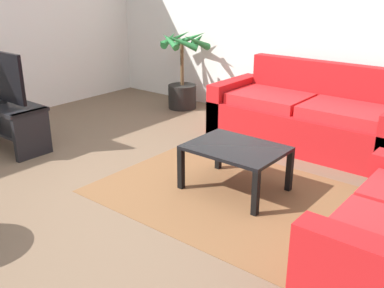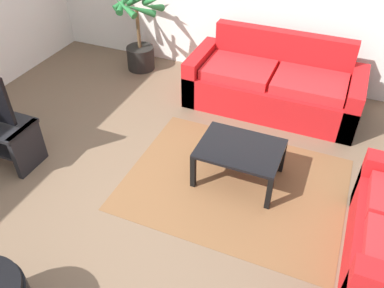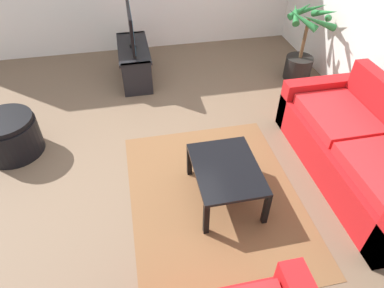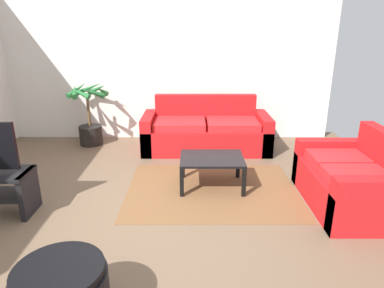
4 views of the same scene
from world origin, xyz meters
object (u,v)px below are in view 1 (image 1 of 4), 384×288
(tv_stand, at_px, (5,118))
(coffee_table, at_px, (236,153))
(couch_main, at_px, (308,119))
(potted_palm, at_px, (183,76))

(tv_stand, relative_size, coffee_table, 1.34)
(couch_main, relative_size, potted_palm, 1.91)
(tv_stand, height_order, potted_palm, potted_palm)
(tv_stand, height_order, coffee_table, tv_stand)
(coffee_table, distance_m, potted_palm, 2.74)
(couch_main, height_order, tv_stand, couch_main)
(couch_main, bearing_deg, potted_palm, 172.41)
(potted_palm, bearing_deg, tv_stand, -101.99)
(coffee_table, xyz_separation_m, potted_palm, (-2.09, 1.77, 0.11))
(coffee_table, bearing_deg, couch_main, 90.77)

